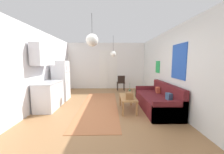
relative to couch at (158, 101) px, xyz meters
name	(u,v)px	position (x,y,z in m)	size (l,w,h in m)	color
ground_plane	(104,117)	(-1.77, -0.45, -0.33)	(4.98, 8.37, 0.10)	#996D44
wall_back	(106,66)	(-1.77, 3.48, 1.03)	(4.58, 0.13, 2.63)	white
wall_right	(181,70)	(0.46, -0.45, 1.04)	(0.12, 7.97, 2.63)	silver
wall_left	(24,71)	(-4.01, -0.45, 1.04)	(0.12, 7.97, 2.63)	silver
area_rug	(99,106)	(-1.97, 0.32, -0.27)	(1.26, 3.70, 0.01)	#B26B42
couch	(158,101)	(0.00, 0.00, 0.00)	(0.89, 2.13, 0.85)	#5B191E
coffee_table	(128,98)	(-1.01, -0.06, 0.11)	(0.48, 1.03, 0.44)	#A87542
bamboo_vase	(130,93)	(-0.94, 0.00, 0.28)	(0.08, 0.08, 0.44)	#47704C
handbag	(129,95)	(-1.00, -0.29, 0.27)	(0.24, 0.29, 0.30)	brown
refrigerator	(61,80)	(-3.58, 1.19, 0.52)	(0.58, 0.61, 1.60)	white
kitchen_counter	(48,84)	(-3.65, 0.16, 0.54)	(0.61, 1.14, 2.13)	silver
accent_chair	(121,82)	(-0.98, 2.80, 0.20)	(0.44, 0.42, 0.83)	black
pendant_lamp_near	(92,40)	(-2.00, -1.12, 1.77)	(0.28, 0.28, 0.72)	black
pendant_lamp_far	(113,54)	(-1.44, 1.33, 1.61)	(0.22, 0.22, 0.86)	black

